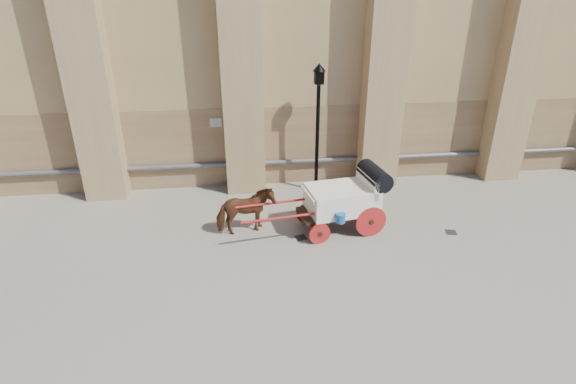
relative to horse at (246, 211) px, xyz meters
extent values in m
plane|color=slate|center=(1.13, -0.31, -0.74)|extent=(90.00, 90.00, 0.00)
cube|color=#997B53|center=(3.13, 3.84, 0.76)|extent=(44.00, 0.35, 3.00)
cylinder|color=#59595B|center=(3.13, 3.57, 0.16)|extent=(42.00, 0.18, 0.18)
cube|color=beige|center=(-0.87, 3.66, 1.76)|extent=(0.42, 0.04, 0.32)
imported|color=brown|center=(0.00, 0.00, 0.00)|extent=(1.90, 1.19, 1.48)
cube|color=black|center=(2.86, -0.11, -0.14)|extent=(2.55, 1.44, 0.13)
cube|color=white|center=(2.97, -0.09, 0.30)|extent=(2.26, 1.66, 0.77)
cube|color=white|center=(3.78, 0.03, 0.74)|extent=(0.36, 1.38, 0.60)
cube|color=white|center=(2.04, -0.23, 0.57)|extent=(0.56, 1.25, 0.11)
cylinder|color=black|center=(4.00, 0.06, 0.96)|extent=(0.81, 1.45, 0.61)
cylinder|color=#B41D1D|center=(3.77, -0.66, -0.25)|extent=(0.99, 0.21, 0.99)
cylinder|color=#B41D1D|center=(3.57, 0.68, -0.25)|extent=(0.99, 0.21, 0.99)
cylinder|color=#B41D1D|center=(2.15, -0.90, -0.41)|extent=(0.66, 0.16, 0.66)
cylinder|color=#B41D1D|center=(1.94, 0.44, -0.41)|extent=(0.66, 0.16, 0.66)
cylinder|color=#B41D1D|center=(1.14, -0.86, 0.19)|extent=(2.61, 0.46, 0.08)
cylinder|color=#B41D1D|center=(1.00, 0.11, 0.19)|extent=(2.61, 0.46, 0.08)
cylinder|color=blue|center=(2.75, -0.90, 0.08)|extent=(0.28, 0.28, 0.28)
cylinder|color=black|center=(2.71, 2.85, 1.22)|extent=(0.13, 0.13, 3.92)
cone|color=black|center=(2.71, 2.85, -0.55)|extent=(0.39, 0.39, 0.39)
cube|color=black|center=(2.71, 2.85, 3.45)|extent=(0.31, 0.31, 0.46)
cone|color=black|center=(2.71, 2.85, 3.78)|extent=(0.44, 0.44, 0.26)
cube|color=black|center=(1.65, -0.52, -0.74)|extent=(0.39, 0.39, 0.01)
cube|color=black|center=(6.36, -0.77, -0.74)|extent=(0.38, 0.38, 0.01)
camera|label=1|loc=(-0.18, -12.21, 6.39)|focal=28.00mm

